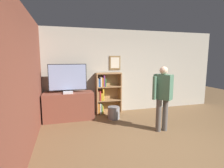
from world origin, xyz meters
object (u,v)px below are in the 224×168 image
(game_console, at_px, (68,93))
(bookshelf, at_px, (106,94))
(person, at_px, (163,94))
(television, at_px, (68,78))
(waste_bin, at_px, (114,113))

(game_console, distance_m, bookshelf, 1.26)
(person, bearing_deg, bookshelf, 175.44)
(television, distance_m, game_console, 0.43)
(person, xyz_separation_m, waste_bin, (-0.89, 1.17, -0.75))
(game_console, relative_size, bookshelf, 0.20)
(bookshelf, distance_m, person, 1.99)
(person, bearing_deg, game_console, -156.18)
(bookshelf, xyz_separation_m, person, (0.99, -1.71, 0.27))
(game_console, height_order, bookshelf, bookshelf)
(television, height_order, bookshelf, television)
(television, height_order, waste_bin, television)
(television, distance_m, bookshelf, 1.32)
(person, height_order, waste_bin, person)
(television, xyz_separation_m, person, (2.17, -1.51, -0.29))
(television, bearing_deg, bookshelf, 9.60)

